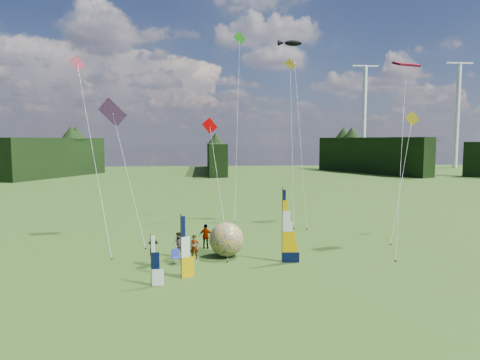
{
  "coord_description": "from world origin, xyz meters",
  "views": [
    {
      "loc": [
        -3.41,
        -23.6,
        8.1
      ],
      "look_at": [
        -1.0,
        4.0,
        5.5
      ],
      "focal_mm": 32.0,
      "sensor_mm": 36.0,
      "label": 1
    }
  ],
  "objects": [
    {
      "name": "kite_rainbow_delta",
      "position": [
        -9.66,
        12.47,
        6.47
      ],
      "size": [
        11.55,
        14.99,
        12.94
      ],
      "primitive_type": null,
      "rotation": [
        0.0,
        0.0,
        -0.25
      ],
      "color": "red",
      "rests_on": "ground"
    },
    {
      "name": "kite_whale",
      "position": [
        6.39,
        19.39,
        10.14
      ],
      "size": [
        3.82,
        13.73,
        20.28
      ],
      "primitive_type": null,
      "rotation": [
        0.0,
        0.0,
        -0.02
      ],
      "color": "black",
      "rests_on": "ground"
    },
    {
      "name": "side_banner_left",
      "position": [
        -4.71,
        0.96,
        1.85
      ],
      "size": [
        0.98,
        0.51,
        3.71
      ],
      "primitive_type": null,
      "rotation": [
        0.0,
        0.0,
        0.42
      ],
      "color": "#D9A400",
      "rests_on": "ground"
    },
    {
      "name": "spectator_d",
      "position": [
        -3.22,
        7.83,
        0.93
      ],
      "size": [
        1.15,
        0.65,
        1.86
      ],
      "primitive_type": "imported",
      "rotation": [
        0.0,
        0.0,
        2.94
      ],
      "color": "#66594C",
      "rests_on": "ground"
    },
    {
      "name": "spectator_b",
      "position": [
        -5.06,
        5.47,
        0.9
      ],
      "size": [
        0.97,
        0.73,
        1.79
      ],
      "primitive_type": "imported",
      "rotation": [
        0.0,
        0.0,
        -0.39
      ],
      "color": "#66594C",
      "rests_on": "ground"
    },
    {
      "name": "small_kite_pink",
      "position": [
        -11.6,
        9.26,
        7.7
      ],
      "size": [
        9.39,
        11.31,
        15.4
      ],
      "primitive_type": null,
      "rotation": [
        0.0,
        0.0,
        0.41
      ],
      "color": "#FE4777",
      "rests_on": "ground"
    },
    {
      "name": "spectator_a",
      "position": [
        -4.02,
        5.08,
        0.83
      ],
      "size": [
        0.61,
        0.41,
        1.65
      ],
      "primitive_type": "imported",
      "rotation": [
        0.0,
        0.0,
        -0.03
      ],
      "color": "#66594C",
      "rests_on": "ground"
    },
    {
      "name": "small_kite_orange",
      "position": [
        5.39,
        18.11,
        8.56
      ],
      "size": [
        5.48,
        10.01,
        17.12
      ],
      "primitive_type": null,
      "rotation": [
        0.0,
        0.0,
        -0.27
      ],
      "color": "yellow",
      "rests_on": "ground"
    },
    {
      "name": "spectator_c",
      "position": [
        -6.63,
        3.72,
        0.87
      ],
      "size": [
        0.5,
        1.15,
        1.73
      ],
      "primitive_type": "imported",
      "rotation": [
        0.0,
        0.0,
        1.5
      ],
      "color": "#66594C",
      "rests_on": "ground"
    },
    {
      "name": "small_kite_red",
      "position": [
        -2.07,
        16.44,
        5.49
      ],
      "size": [
        7.74,
        12.08,
        10.98
      ],
      "primitive_type": null,
      "rotation": [
        0.0,
        0.0,
        0.36
      ],
      "color": "#D30002",
      "rests_on": "ground"
    },
    {
      "name": "feather_banner_main",
      "position": [
        1.76,
        3.72,
        2.43
      ],
      "size": [
        1.32,
        0.23,
        4.87
      ],
      "primitive_type": null,
      "rotation": [
        0.0,
        0.0,
        -0.1
      ],
      "color": "black",
      "rests_on": "ground"
    },
    {
      "name": "camp_chair",
      "position": [
        -5.2,
        4.01,
        0.49
      ],
      "size": [
        0.7,
        0.7,
        0.97
      ],
      "primitive_type": null,
      "rotation": [
        0.0,
        0.0,
        0.29
      ],
      "color": "navy",
      "rests_on": "ground"
    },
    {
      "name": "small_kite_green",
      "position": [
        0.37,
        22.92,
        10.66
      ],
      "size": [
        5.06,
        13.02,
        21.32
      ],
      "primitive_type": null,
      "rotation": [
        0.0,
        0.0,
        0.1
      ],
      "color": "green",
      "rests_on": "ground"
    },
    {
      "name": "kite_parafoil",
      "position": [
        11.29,
        6.95,
        8.2
      ],
      "size": [
        9.51,
        12.58,
        16.41
      ],
      "primitive_type": null,
      "rotation": [
        0.0,
        0.0,
        0.12
      ],
      "color": "#A3001E",
      "rests_on": "ground"
    },
    {
      "name": "side_banner_far",
      "position": [
        -6.3,
        -0.2,
        1.44
      ],
      "size": [
        0.87,
        0.14,
        2.89
      ],
      "primitive_type": null,
      "rotation": [
        0.0,
        0.0,
        0.04
      ],
      "color": "white",
      "rests_on": "ground"
    },
    {
      "name": "turbine_right",
      "position": [
        45.0,
        102.0,
        15.0
      ],
      "size": [
        8.0,
        1.2,
        30.0
      ],
      "primitive_type": null,
      "color": "silver",
      "rests_on": "ground"
    },
    {
      "name": "small_kite_yellow",
      "position": [
        13.36,
        10.95,
        5.58
      ],
      "size": [
        7.05,
        8.83,
        11.15
      ],
      "primitive_type": null,
      "rotation": [
        0.0,
        0.0,
        -0.03
      ],
      "color": "yellow",
      "rests_on": "ground"
    },
    {
      "name": "turbine_left",
      "position": [
        70.0,
        95.0,
        15.0
      ],
      "size": [
        8.0,
        1.2,
        30.0
      ],
      "primitive_type": null,
      "color": "silver",
      "rests_on": "ground"
    },
    {
      "name": "ground",
      "position": [
        0.0,
        0.0,
        0.0
      ],
      "size": [
        220.0,
        220.0,
        0.0
      ],
      "primitive_type": "plane",
      "color": "#406823",
      "rests_on": "ground"
    },
    {
      "name": "treeline_ring",
      "position": [
        0.0,
        0.0,
        4.0
      ],
      "size": [
        210.0,
        210.0,
        8.0
      ],
      "primitive_type": null,
      "color": "black",
      "rests_on": "ground"
    },
    {
      "name": "bol_inflatable",
      "position": [
        -1.81,
        5.56,
        1.2
      ],
      "size": [
        3.04,
        3.04,
        2.4
      ],
      "primitive_type": "sphere",
      "rotation": [
        0.0,
        0.0,
        0.32
      ],
      "color": "navy",
      "rests_on": "ground"
    }
  ]
}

